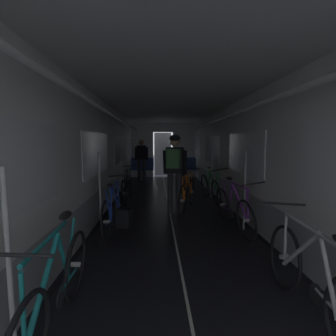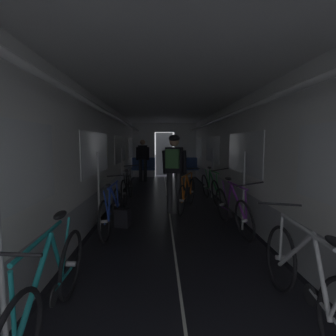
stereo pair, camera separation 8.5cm
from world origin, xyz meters
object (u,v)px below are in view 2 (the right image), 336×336
Objects in this scene: bicycle_silver at (307,281)px; person_standing_near_bench at (143,157)px; bench_seat_far_right at (186,166)px; backpack_on_floor at (123,218)px; bicycle_teal at (50,289)px; person_cyclist_aisle at (174,165)px; bicycle_blue at (111,210)px; bicycle_purple at (232,209)px; bicycle_black at (127,188)px; bicycle_green at (210,188)px; bench_seat_far_left at (143,167)px; bicycle_orange_in_aisle at (187,194)px.

person_standing_near_bench is (-1.94, 7.87, 0.59)m from bicycle_silver.
backpack_on_floor is (-1.80, -5.75, -0.40)m from bench_seat_far_right.
person_cyclist_aisle is (1.19, 3.38, 0.69)m from bicycle_teal.
bicycle_purple is at bearing -0.60° from bicycle_blue.
backpack_on_floor is (0.16, 0.21, -0.21)m from bicycle_blue.
bicycle_black is 3.50m from person_standing_near_bench.
bicycle_silver is (0.14, -8.24, -0.18)m from bench_seat_far_right.
bicycle_black is 1.00× the size of person_standing_near_bench.
bench_seat_far_right is at bearing 72.63° from backpack_on_floor.
person_cyclist_aisle is (-0.98, 1.07, 0.69)m from bicycle_purple.
bicycle_green reaches higher than bicycle_teal.
bench_seat_far_left is 0.58× the size of bicycle_green.
bicycle_purple is at bearing -91.23° from bicycle_green.
person_standing_near_bench reaches higher than bench_seat_far_right.
backpack_on_floor is (0.19, 2.54, -0.21)m from bicycle_teal.
bench_seat_far_right is 8.25m from bicycle_silver.
person_standing_near_bench reaches higher than bicycle_black.
bicycle_green is 1.00× the size of bicycle_silver.
bicycle_purple is 2.14m from bicycle_blue.
person_standing_near_bench reaches higher than bicycle_silver.
bicycle_silver is (1.94, -8.24, -0.18)m from bench_seat_far_left.
bicycle_purple reaches higher than bicycle_teal.
bicycle_black is at bearing 115.42° from bicycle_silver.
bench_seat_far_right is at bearing 71.78° from bicycle_blue.
bench_seat_far_right is 0.57× the size of person_cyclist_aisle.
bicycle_blue is at bearing 89.34° from bicycle_teal.
bicycle_orange_in_aisle is 1.73m from backpack_on_floor.
bicycle_purple is (1.98, -5.98, -0.19)m from bench_seat_far_left.
person_cyclist_aisle is (-0.94, 3.34, 0.69)m from bicycle_silver.
bicycle_green is 1.00× the size of bicycle_black.
bicycle_blue is at bearing -108.22° from bench_seat_far_right.
bench_seat_far_right is 6.03m from backpack_on_floor.
person_standing_near_bench is (-2.02, 3.51, 0.60)m from bicycle_green.
bicycle_orange_in_aisle is at bearing -133.15° from bicycle_green.
bench_seat_far_right reaches higher than bicycle_silver.
bench_seat_far_left is at bearing 103.23° from bicycle_silver.
person_cyclist_aisle reaches higher than person_standing_near_bench.
bench_seat_far_right is 0.58× the size of bicycle_purple.
bicycle_black is at bearing 178.17° from bicycle_green.
bicycle_orange_in_aisle reaches higher than backpack_on_floor.
person_standing_near_bench is at bearing 109.41° from bicycle_purple.
bench_seat_far_left is 0.57× the size of person_cyclist_aisle.
bicycle_silver is 1.00× the size of bicycle_blue.
bicycle_black is at bearing 151.03° from bicycle_orange_in_aisle.
bicycle_teal is 3.65m from person_cyclist_aisle.
bench_seat_far_right is 5.98m from bicycle_purple.
bench_seat_far_left is 5.03m from person_cyclist_aisle.
bicycle_purple is 1.00× the size of bicycle_blue.
bicycle_purple is 5.97m from person_standing_near_bench.
bicycle_purple is 1.01× the size of person_standing_near_bench.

